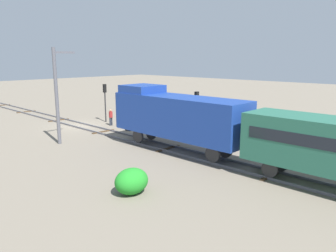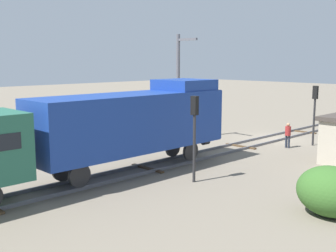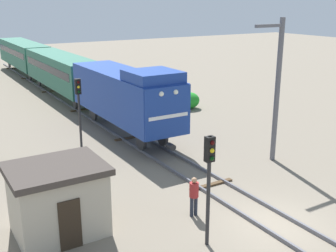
{
  "view_description": "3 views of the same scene",
  "coord_description": "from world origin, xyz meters",
  "px_view_note": "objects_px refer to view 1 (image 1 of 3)",
  "views": [
    {
      "loc": [
        17.63,
        29.62,
        6.87
      ],
      "look_at": [
        -1.4,
        11.43,
        1.4
      ],
      "focal_mm": 35.0,
      "sensor_mm": 36.0,
      "label": 1
    },
    {
      "loc": [
        -16.62,
        27.53,
        5.83
      ],
      "look_at": [
        0.39,
        10.83,
        2.12
      ],
      "focal_mm": 45.0,
      "sensor_mm": 36.0,
      "label": 2
    },
    {
      "loc": [
        -11.38,
        -10.52,
        8.53
      ],
      "look_at": [
        0.57,
        9.22,
        1.63
      ],
      "focal_mm": 45.0,
      "sensor_mm": 36.0,
      "label": 3
    }
  ],
  "objects_px": {
    "traffic_signal_near": "(105,96)",
    "worker_near_track": "(111,116)",
    "locomotive": "(176,115)",
    "traffic_signal_mid": "(196,107)",
    "catenary_mast": "(57,94)",
    "relay_hut": "(157,108)"
  },
  "relations": [
    {
      "from": "locomotive",
      "to": "traffic_signal_near",
      "type": "distance_m",
      "value": 13.71
    },
    {
      "from": "traffic_signal_near",
      "to": "worker_near_track",
      "type": "relative_size",
      "value": 2.43
    },
    {
      "from": "locomotive",
      "to": "traffic_signal_near",
      "type": "height_order",
      "value": "locomotive"
    },
    {
      "from": "catenary_mast",
      "to": "relay_hut",
      "type": "bearing_deg",
      "value": -173.44
    },
    {
      "from": "traffic_signal_near",
      "to": "traffic_signal_mid",
      "type": "distance_m",
      "value": 12.53
    },
    {
      "from": "traffic_signal_mid",
      "to": "relay_hut",
      "type": "bearing_deg",
      "value": -114.66
    },
    {
      "from": "locomotive",
      "to": "traffic_signal_mid",
      "type": "distance_m",
      "value": 3.5
    },
    {
      "from": "locomotive",
      "to": "catenary_mast",
      "type": "bearing_deg",
      "value": -59.26
    },
    {
      "from": "traffic_signal_near",
      "to": "traffic_signal_mid",
      "type": "height_order",
      "value": "traffic_signal_mid"
    },
    {
      "from": "locomotive",
      "to": "worker_near_track",
      "type": "distance_m",
      "value": 11.69
    },
    {
      "from": "locomotive",
      "to": "worker_near_track",
      "type": "relative_size",
      "value": 6.82
    },
    {
      "from": "locomotive",
      "to": "catenary_mast",
      "type": "relative_size",
      "value": 1.5
    },
    {
      "from": "traffic_signal_near",
      "to": "worker_near_track",
      "type": "xyz_separation_m",
      "value": [
        0.8,
        2.03,
        -1.88
      ]
    },
    {
      "from": "locomotive",
      "to": "traffic_signal_near",
      "type": "relative_size",
      "value": 2.81
    },
    {
      "from": "worker_near_track",
      "to": "locomotive",
      "type": "bearing_deg",
      "value": 144.11
    },
    {
      "from": "traffic_signal_near",
      "to": "catenary_mast",
      "type": "distance_m",
      "value": 9.65
    },
    {
      "from": "locomotive",
      "to": "relay_hut",
      "type": "relative_size",
      "value": 3.31
    },
    {
      "from": "worker_near_track",
      "to": "catenary_mast",
      "type": "distance_m",
      "value": 8.52
    },
    {
      "from": "catenary_mast",
      "to": "worker_near_track",
      "type": "bearing_deg",
      "value": -157.71
    },
    {
      "from": "traffic_signal_near",
      "to": "relay_hut",
      "type": "xyz_separation_m",
      "value": [
        -4.3,
        3.6,
        -1.48
      ]
    },
    {
      "from": "locomotive",
      "to": "worker_near_track",
      "type": "height_order",
      "value": "locomotive"
    },
    {
      "from": "locomotive",
      "to": "traffic_signal_mid",
      "type": "relative_size",
      "value": 2.77
    }
  ]
}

